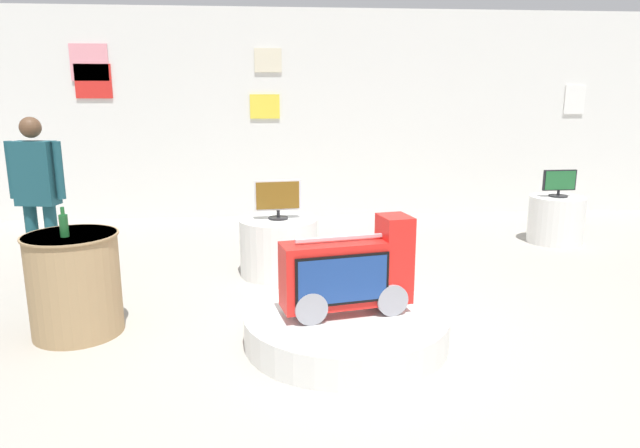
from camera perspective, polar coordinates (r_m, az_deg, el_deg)
The scene contains 11 objects.
ground_plane at distance 4.67m, azimuth 4.36°, elevation -11.16°, with size 30.00×30.00×0.00m, color #9E998E.
back_wall_display at distance 8.96m, azimuth -0.45°, elevation 10.91°, with size 12.46×0.13×3.18m.
main_display_pedestal at distance 4.50m, azimuth 2.63°, elevation -10.40°, with size 1.59×1.59×0.25m, color silver.
novelty_firetruck_tv at distance 4.35m, azimuth 2.93°, elevation -5.24°, with size 1.04×0.51×0.75m.
display_pedestal_left_rear at distance 6.10m, azimuth -4.18°, elevation -2.30°, with size 0.83×0.83×0.61m, color silver.
tv_on_left_rear at distance 5.98m, azimuth -4.27°, elevation 2.65°, with size 0.50×0.21×0.42m.
display_pedestal_center_rear at distance 8.03m, azimuth 22.71°, elevation 0.41°, with size 0.70×0.70×0.61m, color silver.
tv_on_center_rear at distance 7.94m, azimuth 23.02°, elevation 3.84°, with size 0.44×0.24×0.35m.
side_table_round at distance 4.97m, azimuth -23.53°, elevation -5.52°, with size 0.73×0.73×0.83m.
bottle_on_side_table at distance 4.77m, azimuth -24.45°, elevation -0.08°, with size 0.07×0.07×0.23m.
shopper_browsing_near_truck at distance 6.16m, azimuth -26.64°, elevation 3.07°, with size 0.55×0.26×1.70m.
Camera 1 is at (-0.71, -4.21, 1.90)m, focal length 31.69 mm.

